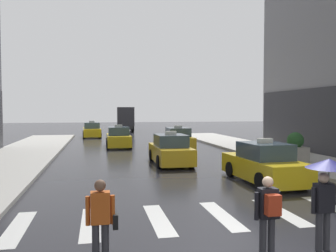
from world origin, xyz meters
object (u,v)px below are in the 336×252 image
Objects in this scene: taxi_second at (170,151)px; box_truck at (125,118)px; taxi_fifth at (92,131)px; taxi_lead at (264,164)px; pedestrian_with_handbag at (101,217)px; taxi_fourth at (118,138)px; pedestrian_with_umbrella at (327,179)px; pedestrian_with_backpack at (268,211)px; planter_mid_block at (295,148)px; taxi_third at (178,139)px.

box_truck is at bearing 90.29° from taxi_second.
taxi_lead is at bearing -74.15° from taxi_fifth.
taxi_lead reaches higher than pedestrian_with_handbag.
taxi_fourth is at bearing -95.88° from box_truck.
pedestrian_with_handbag is at bearing -107.65° from taxi_second.
pedestrian_with_umbrella is at bearing -88.73° from box_truck.
taxi_fourth is 0.99× the size of taxi_fifth.
taxi_second is at bearing 87.07° from pedestrian_with_backpack.
taxi_second is at bearing -76.30° from taxi_fourth.
taxi_fourth is at bearing -78.24° from taxi_fifth.
taxi_lead reaches higher than planter_mid_block.
pedestrian_with_handbag is (-3.88, -12.18, 0.21)m from taxi_second.
taxi_third is 2.36× the size of pedestrian_with_umbrella.
pedestrian_with_backpack is (-0.49, -42.75, -0.88)m from box_truck.
taxi_lead is 12.74m from taxi_third.
taxi_lead is 6.20m from taxi_second.
taxi_fifth is at bearing 99.30° from pedestrian_with_umbrella.
taxi_lead reaches higher than pedestrian_with_backpack.
planter_mid_block is at bearing -77.79° from box_truck.
pedestrian_with_umbrella is 1.18× the size of pedestrian_with_backpack.
box_truck is at bearing 84.98° from pedestrian_with_handbag.
box_truck is 4.62× the size of pedestrian_with_handbag.
taxi_second and taxi_fourth have the same top height.
taxi_lead is at bearing -71.28° from taxi_fourth.
taxi_second is 0.60× the size of box_truck.
pedestrian_with_backpack is 1.03× the size of planter_mid_block.
taxi_lead is 2.80× the size of pedestrian_with_handbag.
taxi_fourth is at bearing 108.72° from taxi_lead.
planter_mid_block is at bearing -12.17° from taxi_second.
taxi_fourth is 20.93m from box_truck.
pedestrian_with_backpack is (-1.43, -0.20, -0.54)m from pedestrian_with_umbrella.
pedestrian_with_backpack is at bearing -123.46° from planter_mid_block.
pedestrian_with_backpack is at bearing -172.19° from pedestrian_with_umbrella.
taxi_second is at bearing 167.83° from planter_mid_block.
planter_mid_block is at bearing 46.30° from taxi_lead.
planter_mid_block is (10.57, 10.74, -0.06)m from pedestrian_with_handbag.
box_truck is (2.14, 20.79, 1.13)m from taxi_fourth.
taxi_lead is at bearing -133.70° from planter_mid_block.
pedestrian_with_backpack is (3.91, -32.80, 0.25)m from taxi_fifth.
taxi_second is 12.79m from pedestrian_with_handbag.
box_truck is at bearing 102.21° from planter_mid_block.
taxi_fourth is 2.76× the size of pedestrian_with_backpack.
planter_mid_block is at bearing 45.45° from pedestrian_with_handbag.
pedestrian_with_handbag is (-4.66, 0.16, -0.58)m from pedestrian_with_umbrella.
taxi_second is at bearing -106.06° from taxi_third.
pedestrian_with_handbag is 1.03× the size of planter_mid_block.
taxi_second is 12.56m from pedestrian_with_backpack.
taxi_third is 2.86× the size of planter_mid_block.
taxi_lead is at bearing 73.72° from pedestrian_with_umbrella.
taxi_lead and taxi_fourth have the same top height.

